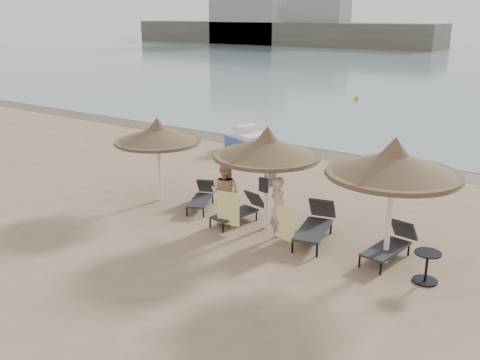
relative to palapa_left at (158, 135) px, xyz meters
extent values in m
plane|color=#9C795D|center=(3.21, -1.24, -2.11)|extent=(160.00, 160.00, 0.00)
cube|color=brown|center=(3.21, 8.16, -2.10)|extent=(200.00, 1.60, 0.01)
cube|color=brown|center=(-41.79, 76.76, -0.11)|extent=(60.00, 10.00, 4.00)
cube|color=gray|center=(-46.79, 74.76, 3.89)|extent=(14.00, 6.00, 12.00)
cube|color=gray|center=(-32.79, 75.76, 1.89)|extent=(10.00, 5.00, 8.00)
cylinder|color=white|center=(0.00, 0.00, -1.14)|extent=(0.11, 0.11, 1.93)
cone|color=brown|center=(0.00, 0.00, 0.03)|extent=(2.67, 2.67, 0.51)
cone|color=brown|center=(0.00, 0.00, 0.33)|extent=(0.64, 0.64, 0.41)
cylinder|color=brown|center=(0.00, 0.00, -0.21)|extent=(2.62, 2.62, 0.09)
cylinder|color=white|center=(3.95, -0.04, -1.07)|extent=(0.12, 0.12, 2.08)
cone|color=brown|center=(3.95, -0.04, 0.19)|extent=(2.87, 2.87, 0.54)
cone|color=brown|center=(3.95, -0.04, 0.52)|extent=(0.69, 0.69, 0.45)
cylinder|color=brown|center=(3.95, -0.04, -0.07)|extent=(2.81, 2.81, 0.10)
cylinder|color=white|center=(7.40, -0.23, -1.00)|extent=(0.13, 0.13, 2.22)
cone|color=brown|center=(7.40, -0.23, 0.35)|extent=(3.07, 3.07, 0.58)
cone|color=brown|center=(7.40, -0.23, 0.70)|extent=(0.74, 0.74, 0.48)
cylinder|color=brown|center=(7.40, -0.23, 0.07)|extent=(3.01, 3.01, 0.11)
cylinder|color=black|center=(1.59, -0.60, -1.98)|extent=(0.04, 0.04, 0.24)
cylinder|color=black|center=(2.04, -0.40, -1.98)|extent=(0.04, 0.04, 0.24)
cylinder|color=black|center=(1.08, 0.51, -1.98)|extent=(0.04, 0.04, 0.24)
cylinder|color=black|center=(1.52, 0.71, -1.98)|extent=(0.04, 0.04, 0.24)
cube|color=black|center=(1.54, 0.10, -1.84)|extent=(1.04, 1.42, 0.05)
cube|color=black|center=(1.21, 0.79, -1.63)|extent=(0.65, 0.56, 0.50)
cylinder|color=black|center=(2.67, -0.89, -1.98)|extent=(0.05, 0.05, 0.26)
cylinder|color=black|center=(3.18, -0.99, -1.98)|extent=(0.05, 0.05, 0.26)
cylinder|color=black|center=(2.92, 0.38, -1.98)|extent=(0.05, 0.05, 0.26)
cylinder|color=black|center=(3.42, 0.28, -1.98)|extent=(0.05, 0.05, 0.26)
cube|color=black|center=(3.06, -0.26, -1.82)|extent=(0.83, 1.47, 0.06)
cube|color=black|center=(3.21, 0.54, -1.60)|extent=(0.64, 0.49, 0.52)
cylinder|color=black|center=(5.33, -1.04, -1.95)|extent=(0.05, 0.05, 0.31)
cylinder|color=black|center=(5.93, -0.90, -1.95)|extent=(0.05, 0.05, 0.31)
cylinder|color=black|center=(4.99, 0.46, -1.95)|extent=(0.05, 0.05, 0.31)
cylinder|color=black|center=(5.59, 0.59, -1.95)|extent=(0.05, 0.05, 0.31)
cube|color=black|center=(5.45, -0.17, -1.77)|extent=(1.03, 1.75, 0.07)
cube|color=black|center=(5.23, 0.77, -1.51)|extent=(0.77, 0.60, 0.62)
cylinder|color=black|center=(6.99, -0.83, -1.97)|extent=(0.05, 0.05, 0.27)
cylinder|color=black|center=(7.53, -0.91, -1.97)|extent=(0.05, 0.05, 0.27)
cylinder|color=black|center=(7.19, 0.52, -1.97)|extent=(0.05, 0.05, 0.27)
cylinder|color=black|center=(7.73, 0.44, -1.97)|extent=(0.05, 0.05, 0.27)
cube|color=black|center=(7.37, -0.15, -1.81)|extent=(0.81, 1.53, 0.06)
cube|color=black|center=(7.49, 0.70, -1.57)|extent=(0.66, 0.49, 0.55)
cylinder|color=black|center=(8.46, -0.66, -2.09)|extent=(0.54, 0.54, 0.04)
cylinder|color=black|center=(8.46, -0.66, -1.76)|extent=(0.06, 0.06, 0.66)
cylinder|color=black|center=(8.46, -0.66, -1.42)|extent=(0.58, 0.58, 0.03)
imported|color=tan|center=(2.87, -0.45, -1.05)|extent=(1.04, 0.73, 2.12)
imported|color=tan|center=(4.64, -0.56, -1.11)|extent=(1.08, 0.92, 1.99)
cube|color=yellow|center=(3.22, -0.80, -1.46)|extent=(0.67, 0.11, 0.94)
cube|color=yellow|center=(4.99, -0.81, -1.49)|extent=(0.62, 0.19, 0.89)
cube|color=white|center=(3.95, 0.14, -0.76)|extent=(0.34, 0.23, 0.41)
cube|color=black|center=(3.95, -0.20, -0.83)|extent=(0.28, 0.12, 0.38)
cube|color=#2C4C9E|center=(-1.11, 6.82, -1.82)|extent=(2.62, 2.17, 0.57)
cube|color=white|center=(-1.11, 6.82, -1.47)|extent=(1.79, 1.63, 0.26)
cube|color=white|center=(-1.48, 6.99, -1.23)|extent=(0.86, 1.06, 0.36)
sphere|color=#E79F0A|center=(-2.92, 22.45, -1.94)|extent=(0.33, 0.33, 0.33)
camera|label=1|loc=(11.11, -11.65, 3.55)|focal=40.00mm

